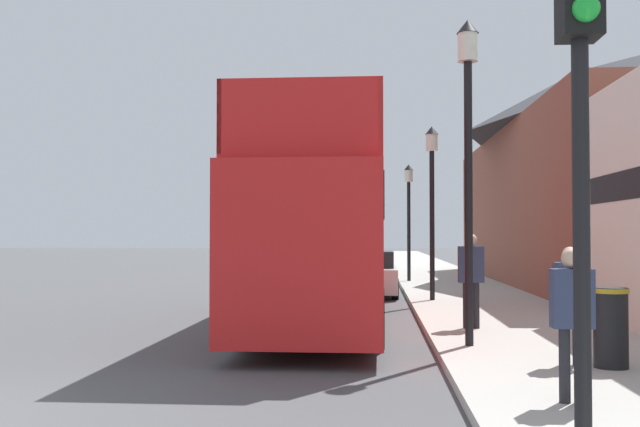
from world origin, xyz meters
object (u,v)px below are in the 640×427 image
object	(u,v)px
tour_bus	(324,234)
parked_car_ahead_of_bus	(368,275)
pedestrian_nearest	(572,310)
litter_bin	(611,325)
pedestrian_third	(471,271)
lamp_post_third	(409,200)
lamp_post_second	(432,180)
lamp_post_nearest	(468,122)
pedestrian_second	(570,294)
traffic_signal	(581,69)

from	to	relation	value
tour_bus	parked_car_ahead_of_bus	bearing A→B (deg)	84.07
pedestrian_nearest	litter_bin	xyz separation A→B (m)	(1.05, 2.13, -0.41)
pedestrian_third	lamp_post_third	distance (m)	14.39
pedestrian_nearest	litter_bin	distance (m)	2.41
lamp_post_second	lamp_post_third	distance (m)	8.22
lamp_post_nearest	lamp_post_second	size ratio (longest dim) A/B	1.11
pedestrian_nearest	pedestrian_second	xyz separation A→B (m)	(0.58, 2.31, -0.01)
lamp_post_second	tour_bus	bearing A→B (deg)	-118.89
traffic_signal	lamp_post_nearest	size ratio (longest dim) A/B	0.77
pedestrian_second	parked_car_ahead_of_bus	bearing A→B (deg)	102.40
parked_car_ahead_of_bus	pedestrian_third	distance (m)	9.14
parked_car_ahead_of_bus	pedestrian_nearest	size ratio (longest dim) A/B	2.48
pedestrian_nearest	lamp_post_second	world-z (taller)	lamp_post_second
pedestrian_second	litter_bin	bearing A→B (deg)	-20.83
parked_car_ahead_of_bus	lamp_post_second	distance (m)	4.32
traffic_signal	lamp_post_second	distance (m)	14.82
traffic_signal	litter_bin	xyz separation A→B (m)	(1.65, 4.76, -2.35)
parked_car_ahead_of_bus	pedestrian_third	size ratio (longest dim) A/B	2.26
lamp_post_nearest	lamp_post_second	distance (m)	8.22
pedestrian_nearest	lamp_post_second	xyz separation A→B (m)	(-0.49, 12.19, 2.24)
lamp_post_nearest	pedestrian_third	bearing A→B (deg)	81.85
pedestrian_nearest	pedestrian_second	size ratio (longest dim) A/B	1.01
lamp_post_third	tour_bus	bearing A→B (deg)	-100.35
lamp_post_nearest	lamp_post_second	world-z (taller)	lamp_post_nearest
pedestrian_second	tour_bus	bearing A→B (deg)	125.14
lamp_post_nearest	litter_bin	size ratio (longest dim) A/B	4.92
pedestrian_nearest	traffic_signal	world-z (taller)	traffic_signal
tour_bus	parked_car_ahead_of_bus	size ratio (longest dim) A/B	2.59
pedestrian_nearest	pedestrian_third	distance (m)	6.17
lamp_post_nearest	lamp_post_third	xyz separation A→B (m)	(-0.16, 16.44, -0.47)
pedestrian_second	lamp_post_third	world-z (taller)	lamp_post_third
traffic_signal	litter_bin	size ratio (longest dim) A/B	3.79
tour_bus	lamp_post_nearest	distance (m)	4.68
parked_car_ahead_of_bus	litter_bin	world-z (taller)	parked_car_ahead_of_bus
pedestrian_third	traffic_signal	distance (m)	8.99
pedestrian_second	lamp_post_third	bearing A→B (deg)	94.11
lamp_post_second	pedestrian_second	bearing A→B (deg)	-83.83
pedestrian_third	litter_bin	size ratio (longest dim) A/B	1.68
pedestrian_third	traffic_signal	bearing A→B (deg)	-92.35
parked_car_ahead_of_bus	pedestrian_nearest	distance (m)	15.24
pedestrian_third	litter_bin	world-z (taller)	pedestrian_third
traffic_signal	pedestrian_third	bearing A→B (deg)	87.65
pedestrian_third	pedestrian_nearest	bearing A→B (deg)	-87.74
pedestrian_third	lamp_post_second	xyz separation A→B (m)	(-0.25, 6.03, 2.15)
parked_car_ahead_of_bus	lamp_post_second	bearing A→B (deg)	-58.31
traffic_signal	lamp_post_second	bearing A→B (deg)	89.56
parked_car_ahead_of_bus	traffic_signal	distance (m)	17.93
lamp_post_nearest	lamp_post_second	xyz separation A→B (m)	(0.07, 8.22, -0.31)
parked_car_ahead_of_bus	lamp_post_third	size ratio (longest dim) A/B	0.90
pedestrian_second	lamp_post_nearest	distance (m)	3.27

